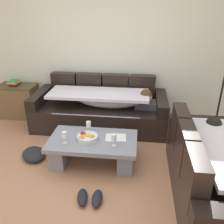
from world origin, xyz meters
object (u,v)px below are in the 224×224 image
object	(u,v)px
wine_glass_near_right	(114,138)
book_stack_on_cabinet	(14,83)
couch_along_wall	(102,109)
wine_glass_near_left	(64,135)
open_magazine	(116,138)
floor_lamp	(224,69)
side_cabinet	(19,101)
crumpled_garment	(34,154)
pair_of_shoes	(90,198)
couch_near_window	(215,172)
fruit_bowl	(87,137)
coffee_table	(93,148)
wine_glass_far_back	(88,125)

from	to	relation	value
wine_glass_near_right	book_stack_on_cabinet	xyz separation A→B (m)	(-2.06, 1.46, 0.19)
couch_along_wall	wine_glass_near_left	size ratio (longest dim) A/B	14.01
open_magazine	floor_lamp	world-z (taller)	floor_lamp
wine_glass_near_right	side_cabinet	world-z (taller)	side_cabinet
side_cabinet	crumpled_garment	bearing A→B (deg)	-57.75
couch_along_wall	wine_glass_near_right	bearing A→B (deg)	-73.98
pair_of_shoes	floor_lamp	bearing A→B (deg)	46.14
side_cabinet	book_stack_on_cabinet	size ratio (longest dim) A/B	3.19
couch_near_window	fruit_bowl	world-z (taller)	couch_near_window
book_stack_on_cabinet	couch_near_window	bearing A→B (deg)	-29.08
side_cabinet	pair_of_shoes	size ratio (longest dim) A/B	2.23
couch_along_wall	fruit_bowl	xyz separation A→B (m)	(-0.02, -1.14, 0.09)
fruit_bowl	crumpled_garment	xyz separation A→B (m)	(-0.82, 0.04, -0.36)
wine_glass_near_right	floor_lamp	distance (m)	2.16
couch_near_window	side_cabinet	xyz separation A→B (m)	(-3.22, 1.81, -0.01)
coffee_table	open_magazine	distance (m)	0.35
book_stack_on_cabinet	coffee_table	bearing A→B (deg)	-37.27
coffee_table	floor_lamp	bearing A→B (deg)	31.29
open_magazine	book_stack_on_cabinet	size ratio (longest dim) A/B	1.24
couch_near_window	crumpled_garment	world-z (taller)	couch_near_window
couch_along_wall	crumpled_garment	distance (m)	1.41
coffee_table	wine_glass_near_right	xyz separation A→B (m)	(0.30, -0.12, 0.26)
pair_of_shoes	fruit_bowl	bearing A→B (deg)	103.38
couch_near_window	wine_glass_near_left	bearing A→B (deg)	79.70
couch_near_window	open_magazine	distance (m)	1.30
wine_glass_far_back	crumpled_garment	xyz separation A→B (m)	(-0.79, -0.18, -0.44)
pair_of_shoes	crumpled_garment	bearing A→B (deg)	143.26
fruit_bowl	coffee_table	bearing A→B (deg)	25.49
wine_glass_near_left	pair_of_shoes	size ratio (longest dim) A/B	0.51
couch_along_wall	coffee_table	xyz separation A→B (m)	(0.05, -1.11, -0.09)
wine_glass_near_right	crumpled_garment	distance (m)	1.28
couch_along_wall	couch_near_window	world-z (taller)	same
wine_glass_far_back	book_stack_on_cabinet	xyz separation A→B (m)	(-1.66, 1.15, 0.19)
couch_along_wall	book_stack_on_cabinet	bearing A→B (deg)	172.45
couch_near_window	coffee_table	distance (m)	1.57
wine_glass_near_right	wine_glass_far_back	world-z (taller)	same
wine_glass_near_left	fruit_bowl	bearing A→B (deg)	20.24
wine_glass_near_right	wine_glass_far_back	distance (m)	0.51
coffee_table	side_cabinet	bearing A→B (deg)	142.33
coffee_table	book_stack_on_cabinet	bearing A→B (deg)	142.73
wine_glass_near_right	side_cabinet	size ratio (longest dim) A/B	0.23
coffee_table	wine_glass_far_back	bearing A→B (deg)	117.59
wine_glass_near_left	open_magazine	bearing A→B (deg)	17.17
coffee_table	open_magazine	size ratio (longest dim) A/B	4.29
wine_glass_near_right	side_cabinet	bearing A→B (deg)	144.30
fruit_bowl	book_stack_on_cabinet	size ratio (longest dim) A/B	1.24
fruit_bowl	book_stack_on_cabinet	bearing A→B (deg)	140.89
couch_near_window	wine_glass_near_left	xyz separation A→B (m)	(-1.84, 0.33, 0.16)
fruit_bowl	wine_glass_near_right	bearing A→B (deg)	-13.72
open_magazine	floor_lamp	xyz separation A→B (m)	(1.61, 1.10, 0.73)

